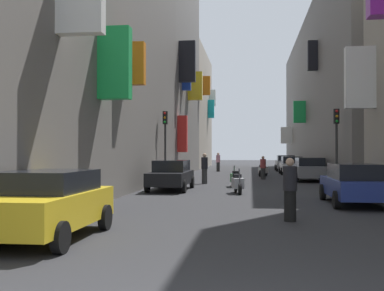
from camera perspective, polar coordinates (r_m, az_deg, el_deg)
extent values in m
plane|color=#2D2D30|center=(33.86, 6.67, -3.89)|extent=(140.00, 140.00, 0.00)
cube|color=orange|center=(20.05, -7.02, 9.81)|extent=(0.91, 0.43, 1.77)
cube|color=green|center=(16.91, -9.34, 9.81)|extent=(1.12, 0.50, 2.53)
cube|color=slate|center=(42.05, -4.41, 9.98)|extent=(6.00, 15.13, 19.36)
cube|color=red|center=(34.23, -1.16, 1.41)|extent=(0.69, 0.53, 2.65)
cube|color=blue|center=(36.95, -0.66, 8.72)|extent=(0.67, 0.41, 2.63)
cube|color=yellow|center=(40.22, 0.39, 7.21)|extent=(1.21, 0.51, 2.39)
cube|color=black|center=(35.43, -0.58, 10.13)|extent=(1.22, 0.51, 3.04)
cube|color=#9E9384|center=(56.76, -1.28, 4.29)|extent=(6.00, 15.76, 13.67)
cube|color=white|center=(60.66, 2.50, 5.77)|extent=(0.81, 0.54, 2.08)
cube|color=#19B2BF|center=(58.58, 2.32, 4.44)|extent=(0.77, 0.56, 2.22)
cube|color=orange|center=(49.38, 1.58, 7.26)|extent=(1.09, 0.47, 1.95)
cube|color=white|center=(19.32, 19.67, 7.75)|extent=(1.12, 0.37, 2.36)
cube|color=slate|center=(44.28, 17.22, 5.66)|extent=(6.00, 40.96, 13.55)
cube|color=green|center=(42.09, 12.87, 3.98)|extent=(1.04, 0.55, 1.90)
cube|color=white|center=(55.18, 11.37, 1.22)|extent=(1.29, 0.42, 1.89)
cube|color=black|center=(35.13, 14.40, 10.49)|extent=(0.68, 0.53, 2.11)
cube|color=black|center=(22.74, -2.56, -3.92)|extent=(1.68, 4.45, 0.60)
cube|color=black|center=(22.94, -2.47, -2.47)|extent=(1.48, 2.49, 0.54)
cylinder|color=black|center=(21.18, -0.99, -4.97)|extent=(0.18, 0.60, 0.60)
cylinder|color=black|center=(21.49, -5.44, -4.91)|extent=(0.18, 0.60, 0.60)
cylinder|color=black|center=(24.09, 0.00, -4.46)|extent=(0.18, 0.60, 0.60)
cylinder|color=black|center=(24.35, -3.93, -4.42)|extent=(0.18, 0.60, 0.60)
cube|color=slate|center=(30.62, 14.02, -3.02)|extent=(1.78, 4.31, 0.67)
cube|color=black|center=(30.39, 14.07, -1.92)|extent=(1.56, 2.42, 0.51)
cylinder|color=black|center=(31.96, 12.13, -3.53)|extent=(0.18, 0.60, 0.60)
cylinder|color=black|center=(32.16, 15.29, -3.50)|extent=(0.18, 0.60, 0.60)
cylinder|color=black|center=(29.13, 12.62, -3.80)|extent=(0.18, 0.60, 0.60)
cylinder|color=black|center=(29.35, 16.08, -3.76)|extent=(0.18, 0.60, 0.60)
cube|color=#B7B7BC|center=(46.24, 11.25, -2.23)|extent=(1.74, 4.01, 0.69)
cube|color=black|center=(46.02, 11.26, -1.49)|extent=(1.53, 2.25, 0.51)
cylinder|color=black|center=(47.51, 10.09, -2.61)|extent=(0.18, 0.60, 0.60)
cylinder|color=black|center=(47.64, 12.18, -2.60)|extent=(0.18, 0.60, 0.60)
cylinder|color=black|center=(44.87, 10.26, -2.73)|extent=(0.18, 0.60, 0.60)
cylinder|color=black|center=(45.00, 12.48, -2.71)|extent=(0.18, 0.60, 0.60)
cube|color=white|center=(39.32, 11.95, -2.55)|extent=(1.70, 4.18, 0.62)
cube|color=black|center=(39.10, 11.97, -1.71)|extent=(1.50, 2.34, 0.54)
cylinder|color=black|center=(40.65, 10.59, -2.93)|extent=(0.18, 0.60, 0.60)
cylinder|color=black|center=(40.79, 12.98, -2.92)|extent=(0.18, 0.60, 0.60)
cylinder|color=black|center=(37.90, 10.84, -3.09)|extent=(0.18, 0.60, 0.60)
cylinder|color=black|center=(38.04, 13.40, -3.08)|extent=(0.18, 0.60, 0.60)
cube|color=gold|center=(10.54, -17.45, -7.33)|extent=(1.83, 4.00, 0.70)
cube|color=black|center=(10.67, -16.99, -4.15)|extent=(1.61, 2.24, 0.45)
cylinder|color=black|center=(9.03, -15.64, -10.68)|extent=(0.18, 0.60, 0.60)
cylinder|color=black|center=(11.48, -10.48, -8.55)|extent=(0.18, 0.60, 0.60)
cylinder|color=black|center=(12.15, -18.80, -8.09)|extent=(0.18, 0.60, 0.60)
cube|color=navy|center=(17.57, 18.93, -4.81)|extent=(1.65, 4.45, 0.61)
cube|color=black|center=(17.32, 19.07, -2.98)|extent=(1.46, 2.49, 0.53)
cylinder|color=black|center=(18.90, 15.55, -5.46)|extent=(0.18, 0.60, 0.60)
cylinder|color=black|center=(19.21, 20.46, -5.36)|extent=(0.18, 0.60, 0.60)
cylinder|color=black|center=(16.01, 17.10, -6.31)|extent=(0.18, 0.60, 0.60)
cube|color=#287F3D|center=(24.92, 5.28, -3.95)|extent=(0.62, 1.27, 0.45)
cube|color=black|center=(24.68, 5.34, -3.28)|extent=(0.40, 0.60, 0.16)
cylinder|color=#4C4C51|center=(25.51, 5.12, -3.15)|extent=(0.10, 0.28, 0.68)
cylinder|color=black|center=(25.69, 5.08, -4.36)|extent=(0.17, 0.49, 0.48)
cylinder|color=black|center=(24.18, 5.49, -4.59)|extent=(0.17, 0.49, 0.48)
cube|color=silver|center=(35.91, 8.63, -2.96)|extent=(0.78, 1.19, 0.45)
cube|color=black|center=(35.70, 8.53, -2.49)|extent=(0.49, 0.63, 0.16)
cylinder|color=#4C4C51|center=(36.43, 8.90, -2.42)|extent=(0.15, 0.28, 0.68)
cylinder|color=black|center=(36.58, 8.97, -3.27)|extent=(0.25, 0.49, 0.48)
cylinder|color=black|center=(35.26, 8.28, -3.37)|extent=(0.25, 0.49, 0.48)
cube|color=#ADADB2|center=(21.05, 5.56, -4.54)|extent=(0.61, 1.12, 0.45)
cube|color=black|center=(21.23, 5.48, -3.69)|extent=(0.41, 0.61, 0.16)
cylinder|color=#4C4C51|center=(20.51, 5.77, -3.74)|extent=(0.11, 0.28, 0.68)
cylinder|color=black|center=(20.41, 5.82, -5.30)|extent=(0.18, 0.49, 0.48)
cylinder|color=black|center=(21.72, 5.31, -5.02)|extent=(0.18, 0.49, 0.48)
cube|color=red|center=(28.23, -0.94, -3.58)|extent=(0.67, 1.16, 0.45)
cube|color=black|center=(28.41, -0.80, -2.95)|extent=(0.44, 0.62, 0.16)
cylinder|color=#4C4C51|center=(27.71, -1.35, -2.96)|extent=(0.12, 0.28, 0.68)
cylinder|color=black|center=(27.61, -1.45, -4.11)|extent=(0.20, 0.49, 0.48)
cylinder|color=black|center=(28.88, -0.46, -3.96)|extent=(0.20, 0.49, 0.48)
cylinder|color=black|center=(12.91, 11.79, -7.18)|extent=(0.39, 0.39, 0.82)
cylinder|color=black|center=(12.84, 11.79, -3.92)|extent=(0.47, 0.47, 0.65)
sphere|color=tan|center=(12.83, 11.78, -1.97)|extent=(0.22, 0.22, 0.22)
cylinder|color=#292929|center=(31.88, 8.60, -3.40)|extent=(0.45, 0.45, 0.76)
cylinder|color=maroon|center=(31.85, 8.60, -2.18)|extent=(0.53, 0.53, 0.60)
sphere|color=tan|center=(31.84, 8.60, -1.45)|extent=(0.21, 0.21, 0.21)
cylinder|color=#333333|center=(27.25, 1.53, -3.76)|extent=(0.38, 0.38, 0.86)
cylinder|color=black|center=(27.22, 1.53, -2.15)|extent=(0.45, 0.45, 0.68)
sphere|color=tan|center=(27.21, 1.53, -1.19)|extent=(0.23, 0.23, 0.23)
cylinder|color=#2A2A2A|center=(43.99, 3.19, -2.61)|extent=(0.45, 0.45, 0.86)
cylinder|color=pink|center=(43.97, 3.19, -1.61)|extent=(0.53, 0.53, 0.68)
sphere|color=tan|center=(43.97, 3.19, -1.02)|extent=(0.23, 0.23, 0.23)
cylinder|color=#2D2D2D|center=(27.12, -3.26, -1.04)|extent=(0.12, 0.12, 3.44)
cube|color=black|center=(27.19, -3.26, 3.37)|extent=(0.26, 0.26, 0.75)
sphere|color=red|center=(27.07, -3.31, 3.92)|extent=(0.14, 0.14, 0.14)
sphere|color=orange|center=(27.05, -3.31, 3.39)|extent=(0.14, 0.14, 0.14)
sphere|color=green|center=(27.03, -3.32, 2.86)|extent=(0.14, 0.14, 0.14)
cylinder|color=#2D2D2D|center=(24.81, 17.10, -1.24)|extent=(0.12, 0.12, 3.27)
cube|color=black|center=(24.87, 17.09, 3.39)|extent=(0.26, 0.26, 0.75)
sphere|color=red|center=(24.75, 17.14, 3.99)|extent=(0.14, 0.14, 0.14)
sphere|color=orange|center=(24.73, 17.14, 3.42)|extent=(0.14, 0.14, 0.14)
sphere|color=green|center=(24.71, 17.14, 2.84)|extent=(0.14, 0.14, 0.14)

